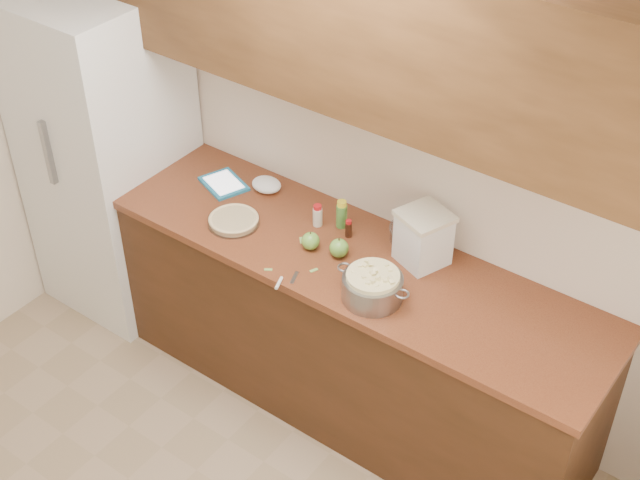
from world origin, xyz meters
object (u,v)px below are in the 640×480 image
Objects in this scene: flour_canister at (423,237)px; pie at (234,220)px; tablet at (224,184)px; colander at (372,287)px.

pie is at bearing -161.17° from flour_canister.
flour_canister is 1.11m from tablet.
flour_canister is at bearing 18.83° from pie.
pie is 0.33m from tablet.
tablet is at bearing 139.30° from pie.
tablet is (-0.25, 0.22, -0.01)m from pie.
colander is at bearing -3.62° from pie.
colander is 1.32× the size of flour_canister.
colander is 1.10m from tablet.
colander is at bearing 6.66° from tablet.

